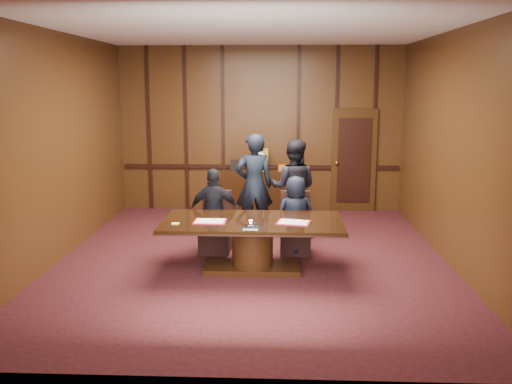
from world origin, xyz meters
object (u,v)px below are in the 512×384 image
(sideboard, at_px, (260,190))
(signatory_left, at_px, (214,212))
(signatory_right, at_px, (296,216))
(conference_table, at_px, (252,237))
(witness_right, at_px, (293,188))
(witness_left, at_px, (254,186))

(sideboard, distance_m, signatory_left, 3.03)
(sideboard, distance_m, signatory_right, 3.04)
(conference_table, xyz_separation_m, signatory_left, (-0.65, 0.80, 0.18))
(conference_table, distance_m, signatory_right, 1.04)
(signatory_right, relative_size, witness_right, 0.73)
(sideboard, relative_size, conference_table, 0.61)
(signatory_right, height_order, witness_right, witness_right)
(conference_table, bearing_deg, witness_right, 71.68)
(signatory_left, bearing_deg, witness_left, -121.99)
(sideboard, height_order, signatory_left, sideboard)
(witness_right, bearing_deg, signatory_left, 51.41)
(signatory_right, xyz_separation_m, witness_left, (-0.71, 1.05, 0.29))
(sideboard, distance_m, conference_table, 3.76)
(sideboard, bearing_deg, conference_table, -89.64)
(sideboard, bearing_deg, witness_right, -70.07)
(witness_left, bearing_deg, sideboard, -101.95)
(conference_table, height_order, witness_left, witness_left)
(sideboard, distance_m, witness_left, 1.96)
(sideboard, height_order, signatory_right, sideboard)
(conference_table, bearing_deg, signatory_left, 129.09)
(signatory_left, distance_m, signatory_right, 1.30)
(conference_table, distance_m, witness_left, 1.90)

